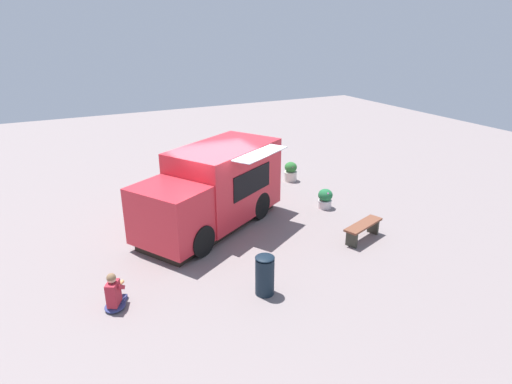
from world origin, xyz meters
TOP-DOWN VIEW (x-y plane):
  - ground_plane at (0.00, 0.00)m, footprint 40.00×40.00m
  - food_truck at (0.23, 0.11)m, footprint 4.22×5.27m
  - person_customer at (-2.71, 3.60)m, footprint 0.77×0.64m
  - planter_flowering_near at (-0.17, -3.74)m, footprint 0.49×0.49m
  - planter_flowering_far at (2.72, -4.12)m, footprint 0.51×0.51m
  - plaza_bench at (-2.59, -3.35)m, footprint 0.85×1.50m
  - trash_bin at (-3.71, 0.42)m, footprint 0.45×0.45m

SIDE VIEW (x-z plane):
  - ground_plane at x=0.00m, z-range 0.00..0.00m
  - person_customer at x=-2.71m, z-range -0.10..0.77m
  - planter_flowering_near at x=-0.17m, z-range 0.01..0.68m
  - plaza_bench at x=-2.59m, z-range 0.12..0.63m
  - planter_flowering_far at x=2.72m, z-range 0.00..0.77m
  - trash_bin at x=-3.71m, z-range 0.01..0.99m
  - food_truck at x=0.23m, z-range -0.06..2.34m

